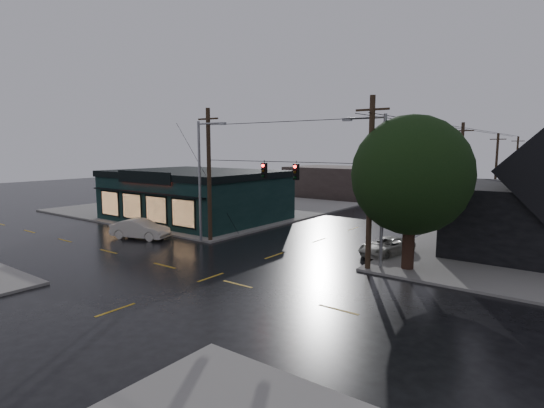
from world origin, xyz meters
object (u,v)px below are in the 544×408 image
Objects in this scene: sedan_cream at (140,229)px; corner_tree at (411,175)px; utility_pole_ne at (367,271)px; suv_silver at (386,246)px; utility_pole_nw at (210,242)px.

corner_tree is at bearing -97.30° from sedan_cream.
corner_tree is 1.89× the size of sedan_cream.
utility_pole_ne reaches higher than sedan_cream.
utility_pole_ne is 2.33× the size of suv_silver.
utility_pole_ne is at bearing -69.17° from suv_silver.
suv_silver is (-0.50, 4.16, 0.61)m from utility_pole_ne.
utility_pole_nw and utility_pole_ne have the same top height.
utility_pole_nw reaches higher than suv_silver.
corner_tree is at bearing 5.24° from utility_pole_nw.
utility_pole_nw reaches higher than sedan_cream.
utility_pole_nw is (-14.90, -1.37, -5.65)m from corner_tree.
corner_tree is 2.05× the size of suv_silver.
corner_tree is at bearing 35.73° from utility_pole_ne.
suv_silver is (-2.40, 2.79, -5.04)m from corner_tree.
sedan_cream is 19.00m from suv_silver.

